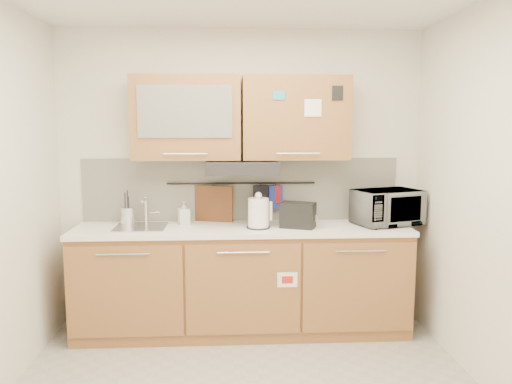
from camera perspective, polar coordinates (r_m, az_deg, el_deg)
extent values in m
plane|color=silver|center=(4.47, -1.71, 1.59)|extent=(3.20, 0.00, 3.20)
plane|color=silver|center=(3.43, 26.74, -1.04)|extent=(0.00, 3.00, 3.00)
cube|color=olive|center=(4.35, -1.57, -10.16)|extent=(2.80, 0.60, 0.88)
cube|color=black|center=(4.49, -1.55, -14.91)|extent=(2.80, 0.54, 0.10)
cube|color=#9B6837|center=(4.13, -14.76, -10.97)|extent=(0.91, 0.02, 0.74)
cylinder|color=silver|center=(4.02, -14.98, -6.89)|extent=(0.41, 0.01, 0.01)
cube|color=#9B6837|center=(4.05, -1.45, -11.10)|extent=(0.91, 0.02, 0.74)
cylinder|color=silver|center=(3.93, -1.46, -6.94)|extent=(0.41, 0.01, 0.01)
cube|color=#9B6837|center=(4.18, 11.69, -10.66)|extent=(0.91, 0.02, 0.74)
cylinder|color=silver|center=(4.07, 11.89, -6.61)|extent=(0.41, 0.01, 0.01)
cube|color=white|center=(4.22, -1.59, -4.25)|extent=(2.82, 0.62, 0.04)
cube|color=silver|center=(4.47, -1.71, 0.30)|extent=(2.80, 0.02, 0.56)
cube|color=olive|center=(4.28, -7.91, 8.37)|extent=(0.90, 0.35, 0.70)
cube|color=silver|center=(4.10, -8.14, 9.10)|extent=(0.76, 0.02, 0.42)
cube|color=#9B6837|center=(4.31, 4.51, 8.41)|extent=(0.90, 0.35, 0.70)
cube|color=white|center=(4.15, 6.52, 9.52)|extent=(0.14, 0.00, 0.14)
cube|color=black|center=(4.21, -1.64, 2.86)|extent=(0.60, 0.46, 0.10)
cube|color=silver|center=(4.29, -13.03, -4.05)|extent=(0.42, 0.40, 0.03)
cylinder|color=silver|center=(4.42, -12.47, -2.04)|extent=(0.03, 0.03, 0.24)
cylinder|color=silver|center=(4.33, -12.68, -0.92)|extent=(0.02, 0.18, 0.02)
cylinder|color=black|center=(4.42, -1.70, 1.01)|extent=(1.30, 0.02, 0.02)
cylinder|color=silver|center=(4.44, -14.45, -2.68)|extent=(0.15, 0.15, 0.15)
cylinder|color=black|center=(4.44, -14.70, -1.83)|extent=(0.01, 0.01, 0.28)
cylinder|color=black|center=(4.41, -14.32, -2.07)|extent=(0.01, 0.01, 0.25)
cylinder|color=black|center=(4.44, -14.43, -1.68)|extent=(0.01, 0.01, 0.30)
cylinder|color=black|center=(4.41, -14.70, -2.28)|extent=(0.01, 0.01, 0.22)
cylinder|color=white|center=(4.14, 0.27, -2.43)|extent=(0.22, 0.22, 0.25)
sphere|color=white|center=(4.11, 0.27, -0.39)|extent=(0.06, 0.06, 0.06)
cube|color=white|center=(4.18, 1.62, -2.17)|extent=(0.03, 0.04, 0.16)
cylinder|color=black|center=(4.16, 0.27, -4.05)|extent=(0.20, 0.20, 0.01)
cube|color=black|center=(4.18, 4.82, -2.64)|extent=(0.32, 0.26, 0.21)
cube|color=black|center=(4.17, 4.17, -1.28)|extent=(0.12, 0.14, 0.01)
cube|color=black|center=(4.15, 5.51, -1.34)|extent=(0.12, 0.14, 0.01)
imported|color=#999999|center=(4.44, 14.75, -1.69)|extent=(0.63, 0.52, 0.30)
imported|color=#999999|center=(4.36, -8.24, -2.34)|extent=(0.11, 0.12, 0.20)
cube|color=brown|center=(4.44, -4.85, -2.04)|extent=(0.34, 0.13, 0.43)
cube|color=#21319B|center=(4.44, 2.24, -0.57)|extent=(0.13, 0.06, 0.21)
cube|color=black|center=(4.43, 0.53, -0.57)|extent=(0.13, 0.05, 0.21)
cube|color=red|center=(4.44, 1.99, -0.23)|extent=(0.12, 0.07, 0.15)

